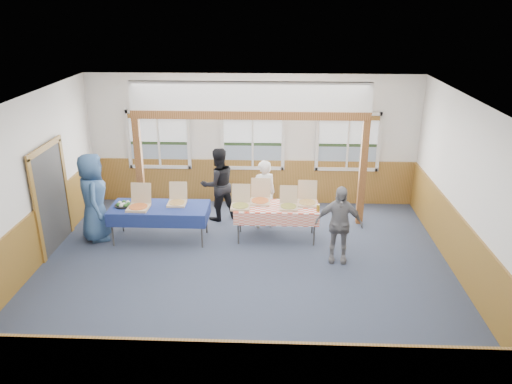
% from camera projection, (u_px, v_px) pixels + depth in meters
% --- Properties ---
extents(floor, '(8.00, 8.00, 0.00)m').
position_uv_depth(floor, '(244.00, 271.00, 9.45)').
color(floor, '#262D3E').
rests_on(floor, ground).
extents(ceiling, '(8.00, 8.00, 0.00)m').
position_uv_depth(ceiling, '(242.00, 103.00, 8.28)').
color(ceiling, white).
rests_on(ceiling, wall_back).
extents(wall_back, '(8.00, 0.00, 8.00)m').
position_uv_depth(wall_back, '(253.00, 140.00, 12.12)').
color(wall_back, silver).
rests_on(wall_back, floor).
extents(wall_front, '(8.00, 0.00, 8.00)m').
position_uv_depth(wall_front, '(223.00, 306.00, 5.61)').
color(wall_front, silver).
rests_on(wall_front, floor).
extents(wall_left, '(0.00, 8.00, 8.00)m').
position_uv_depth(wall_left, '(23.00, 189.00, 9.02)').
color(wall_left, silver).
rests_on(wall_left, floor).
extents(wall_right, '(0.00, 8.00, 8.00)m').
position_uv_depth(wall_right, '(472.00, 196.00, 8.71)').
color(wall_right, silver).
rests_on(wall_right, floor).
extents(wainscot_back, '(7.98, 0.05, 1.10)m').
position_uv_depth(wainscot_back, '(253.00, 181.00, 12.48)').
color(wainscot_back, brown).
rests_on(wainscot_back, floor).
extents(wainscot_front, '(7.98, 0.05, 1.10)m').
position_uv_depth(wainscot_front, '(225.00, 378.00, 6.01)').
color(wainscot_front, brown).
rests_on(wainscot_front, floor).
extents(wainscot_left, '(0.05, 6.98, 1.10)m').
position_uv_depth(wainscot_left, '(34.00, 241.00, 9.40)').
color(wainscot_left, brown).
rests_on(wainscot_left, floor).
extents(wainscot_right, '(0.05, 6.98, 1.10)m').
position_uv_depth(wainscot_right, '(461.00, 249.00, 9.09)').
color(wainscot_right, brown).
rests_on(wainscot_right, floor).
extents(cased_opening, '(0.06, 1.30, 2.10)m').
position_uv_depth(cased_opening, '(51.00, 199.00, 10.06)').
color(cased_opening, '#353535').
rests_on(cased_opening, wall_left).
extents(window_left, '(1.56, 0.10, 1.46)m').
position_uv_depth(window_left, '(158.00, 137.00, 12.14)').
color(window_left, silver).
rests_on(window_left, wall_back).
extents(window_mid, '(1.56, 0.10, 1.46)m').
position_uv_depth(window_mid, '(253.00, 138.00, 12.06)').
color(window_mid, silver).
rests_on(window_mid, wall_back).
extents(window_right, '(1.56, 0.10, 1.46)m').
position_uv_depth(window_right, '(348.00, 139.00, 11.97)').
color(window_right, silver).
rests_on(window_right, wall_back).
extents(post_left, '(0.15, 0.15, 2.40)m').
position_uv_depth(post_left, '(140.00, 170.00, 11.25)').
color(post_left, '#5D3514').
rests_on(post_left, floor).
extents(post_right, '(0.15, 0.15, 2.40)m').
position_uv_depth(post_right, '(363.00, 173.00, 11.06)').
color(post_right, '#5D3514').
rests_on(post_right, floor).
extents(cross_beam, '(5.15, 0.18, 0.18)m').
position_uv_depth(cross_beam, '(250.00, 115.00, 10.68)').
color(cross_beam, '#5D3514').
rests_on(cross_beam, post_left).
extents(table_left, '(2.18, 1.31, 0.76)m').
position_uv_depth(table_left, '(159.00, 209.00, 10.45)').
color(table_left, '#353535').
rests_on(table_left, floor).
extents(table_right, '(1.86, 1.07, 0.76)m').
position_uv_depth(table_right, '(276.00, 208.00, 10.49)').
color(table_right, '#353535').
rests_on(table_right, floor).
extents(pizza_box_a, '(0.44, 0.54, 0.47)m').
position_uv_depth(pizza_box_a, '(139.00, 205.00, 10.32)').
color(pizza_box_a, tan).
rests_on(pizza_box_a, table_left).
extents(pizza_box_b, '(0.38, 0.47, 0.42)m').
position_uv_depth(pizza_box_b, '(177.00, 201.00, 10.55)').
color(pizza_box_b, tan).
rests_on(pizza_box_b, table_left).
extents(pizza_box_c, '(0.39, 0.48, 0.43)m').
position_uv_depth(pizza_box_c, '(241.00, 204.00, 10.38)').
color(pizza_box_c, tan).
rests_on(pizza_box_c, table_right).
extents(pizza_box_d, '(0.43, 0.52, 0.46)m').
position_uv_depth(pizza_box_d, '(260.00, 199.00, 10.63)').
color(pizza_box_d, tan).
rests_on(pizza_box_d, table_right).
extents(pizza_box_e, '(0.38, 0.46, 0.41)m').
position_uv_depth(pizza_box_e, '(289.00, 205.00, 10.36)').
color(pizza_box_e, tan).
rests_on(pizza_box_e, table_right).
extents(pizza_box_f, '(0.42, 0.51, 0.44)m').
position_uv_depth(pizza_box_f, '(307.00, 201.00, 10.55)').
color(pizza_box_f, tan).
rests_on(pizza_box_f, table_right).
extents(veggie_tray, '(0.38, 0.38, 0.09)m').
position_uv_depth(veggie_tray, '(124.00, 205.00, 10.45)').
color(veggie_tray, black).
rests_on(veggie_tray, table_left).
extents(drink_glass, '(0.07, 0.07, 0.15)m').
position_uv_depth(drink_glass, '(318.00, 208.00, 10.17)').
color(drink_glass, olive).
rests_on(drink_glass, table_right).
extents(woman_white, '(0.67, 0.56, 1.57)m').
position_uv_depth(woman_white, '(263.00, 194.00, 11.01)').
color(woman_white, silver).
rests_on(woman_white, floor).
extents(woman_black, '(1.04, 0.96, 1.71)m').
position_uv_depth(woman_black, '(218.00, 184.00, 11.40)').
color(woman_black, black).
rests_on(woman_black, floor).
extents(man_blue, '(0.88, 1.07, 1.90)m').
position_uv_depth(man_blue, '(93.00, 197.00, 10.41)').
color(man_blue, '#345684').
rests_on(man_blue, floor).
extents(person_grey, '(0.94, 0.47, 1.55)m').
position_uv_depth(person_grey, '(339.00, 224.00, 9.57)').
color(person_grey, slate).
rests_on(person_grey, floor).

